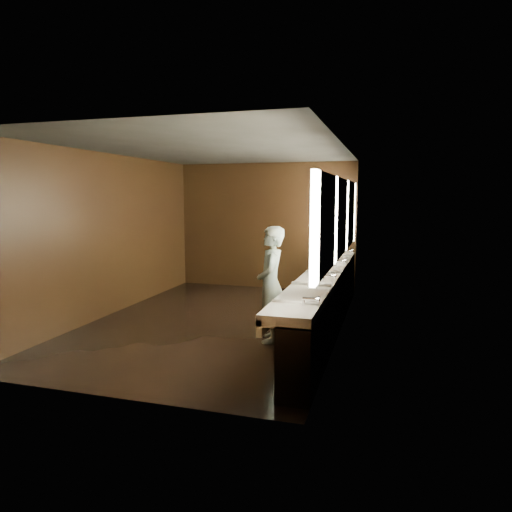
{
  "coord_description": "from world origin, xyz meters",
  "views": [
    {
      "loc": [
        2.68,
        -6.88,
        2.07
      ],
      "look_at": [
        0.66,
        0.0,
        1.12
      ],
      "focal_mm": 32.0,
      "sensor_mm": 36.0,
      "label": 1
    }
  ],
  "objects": [
    {
      "name": "floor",
      "position": [
        0.0,
        0.0,
        0.0
      ],
      "size": [
        6.0,
        6.0,
        0.0
      ],
      "primitive_type": "plane",
      "color": "black",
      "rests_on": "ground"
    },
    {
      "name": "person",
      "position": [
        1.09,
        -0.72,
        0.83
      ],
      "size": [
        0.51,
        0.67,
        1.65
      ],
      "primitive_type": "imported",
      "rotation": [
        0.0,
        0.0,
        -1.37
      ],
      "color": "#8CBBD1",
      "rests_on": "floor"
    },
    {
      "name": "mirror_band",
      "position": [
        1.98,
        -0.0,
        1.75
      ],
      "size": [
        0.06,
        5.03,
        1.15
      ],
      "color": "white",
      "rests_on": "wall_right"
    },
    {
      "name": "wall_left",
      "position": [
        -2.0,
        0.0,
        1.4
      ],
      "size": [
        0.02,
        6.0,
        2.8
      ],
      "primitive_type": "cube",
      "color": "black",
      "rests_on": "floor"
    },
    {
      "name": "ceiling",
      "position": [
        0.0,
        0.0,
        2.8
      ],
      "size": [
        4.0,
        6.0,
        0.02
      ],
      "primitive_type": "cube",
      "color": "#2D2D2B",
      "rests_on": "wall_back"
    },
    {
      "name": "sink_counter",
      "position": [
        1.79,
        0.0,
        0.5
      ],
      "size": [
        0.55,
        5.4,
        1.01
      ],
      "color": "black",
      "rests_on": "floor"
    },
    {
      "name": "wall_back",
      "position": [
        0.0,
        3.0,
        1.4
      ],
      "size": [
        4.0,
        0.02,
        2.8
      ],
      "primitive_type": "cube",
      "color": "black",
      "rests_on": "floor"
    },
    {
      "name": "wall_front",
      "position": [
        0.0,
        -3.0,
        1.4
      ],
      "size": [
        4.0,
        0.02,
        2.8
      ],
      "primitive_type": "cube",
      "color": "black",
      "rests_on": "floor"
    },
    {
      "name": "trash_bin",
      "position": [
        1.58,
        -1.56,
        0.28
      ],
      "size": [
        0.45,
        0.45,
        0.56
      ],
      "primitive_type": "cylinder",
      "rotation": [
        0.0,
        0.0,
        0.29
      ],
      "color": "black",
      "rests_on": "floor"
    },
    {
      "name": "wall_right",
      "position": [
        2.0,
        0.0,
        1.4
      ],
      "size": [
        0.02,
        6.0,
        2.8
      ],
      "primitive_type": "cube",
      "color": "black",
      "rests_on": "floor"
    }
  ]
}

